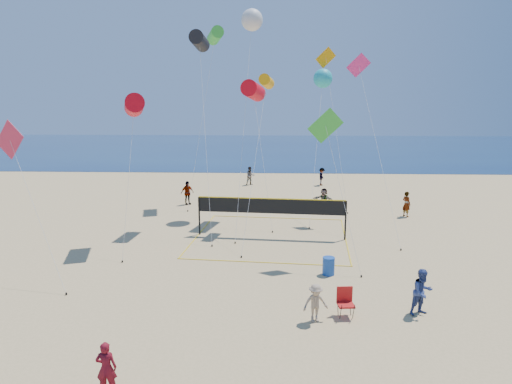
{
  "coord_description": "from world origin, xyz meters",
  "views": [
    {
      "loc": [
        1.78,
        -12.56,
        8.25
      ],
      "look_at": [
        1.2,
        2.0,
        5.21
      ],
      "focal_mm": 32.0,
      "sensor_mm": 36.0,
      "label": 1
    }
  ],
  "objects_px": {
    "trash_barrel": "(329,266)",
    "volleyball_net": "(271,211)",
    "camp_chair": "(345,300)",
    "woman": "(106,368)"
  },
  "relations": [
    {
      "from": "camp_chair",
      "to": "volleyball_net",
      "type": "relative_size",
      "value": 0.13
    },
    {
      "from": "woman",
      "to": "trash_barrel",
      "type": "height_order",
      "value": "woman"
    },
    {
      "from": "trash_barrel",
      "to": "volleyball_net",
      "type": "bearing_deg",
      "value": 115.54
    },
    {
      "from": "woman",
      "to": "camp_chair",
      "type": "relative_size",
      "value": 1.26
    },
    {
      "from": "camp_chair",
      "to": "trash_barrel",
      "type": "height_order",
      "value": "camp_chair"
    },
    {
      "from": "woman",
      "to": "trash_barrel",
      "type": "relative_size",
      "value": 1.86
    },
    {
      "from": "trash_barrel",
      "to": "camp_chair",
      "type": "bearing_deg",
      "value": -87.95
    },
    {
      "from": "trash_barrel",
      "to": "woman",
      "type": "bearing_deg",
      "value": -128.53
    },
    {
      "from": "camp_chair",
      "to": "volleyball_net",
      "type": "bearing_deg",
      "value": 100.89
    },
    {
      "from": "volleyball_net",
      "to": "camp_chair",
      "type": "bearing_deg",
      "value": -68.9
    }
  ]
}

